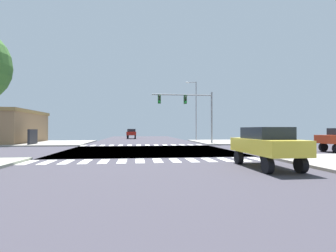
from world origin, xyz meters
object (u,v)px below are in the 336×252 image
Objects in this scene: traffic_signal_mast at (188,105)px; sedan_trailing_3 at (132,133)px; sedan_queued_2 at (266,144)px; street_lamp at (195,106)px.

traffic_signal_mast is 22.04m from sedan_trailing_3.
sedan_trailing_3 is (-7.00, 39.04, 0.00)m from sedan_queued_2.
street_lamp is at bearing 83.69° from sedan_queued_2.
sedan_queued_2 and sedan_trailing_3 have the same top height.
sedan_trailing_3 is at bearing 100.17° from sedan_queued_2.
sedan_queued_2 is (-3.15, -28.49, -4.37)m from street_lamp.
traffic_signal_mast is at bearing -106.99° from street_lamp.
traffic_signal_mast is 0.77× the size of street_lamp.
traffic_signal_mast is 18.80m from sedan_queued_2.
street_lamp is 2.17× the size of sedan_trailing_3.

